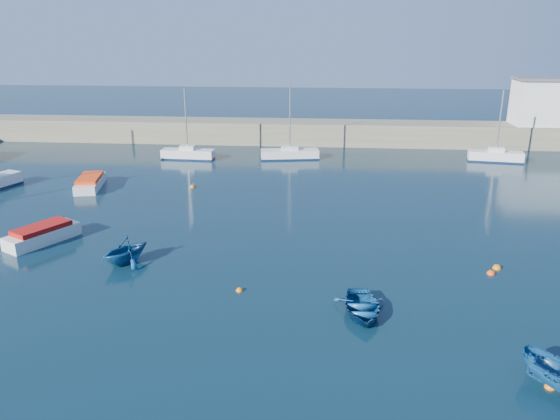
# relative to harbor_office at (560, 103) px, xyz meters

# --- Properties ---
(ground) EXTENTS (220.00, 220.00, 0.00)m
(ground) POSITION_rel_harbor_office_xyz_m (-30.00, -46.00, -5.10)
(ground) COLOR #0B2331
(ground) RESTS_ON ground
(back_wall) EXTENTS (96.00, 4.50, 2.60)m
(back_wall) POSITION_rel_harbor_office_xyz_m (-30.00, 0.00, -3.80)
(back_wall) COLOR #756F59
(back_wall) RESTS_ON ground
(harbor_office) EXTENTS (10.00, 4.00, 5.00)m
(harbor_office) POSITION_rel_harbor_office_xyz_m (0.00, 0.00, 0.00)
(harbor_office) COLOR silver
(harbor_office) RESTS_ON back_wall
(sailboat_5) EXTENTS (5.53, 1.78, 7.30)m
(sailboat_5) POSITION_rel_harbor_office_xyz_m (-40.69, -9.44, -4.53)
(sailboat_5) COLOR silver
(sailboat_5) RESTS_ON ground
(sailboat_6) EXTENTS (6.23, 2.68, 7.92)m
(sailboat_6) POSITION_rel_harbor_office_xyz_m (-30.00, -8.43, -4.56)
(sailboat_6) COLOR silver
(sailboat_6) RESTS_ON ground
(sailboat_7) EXTENTS (5.57, 2.27, 7.26)m
(sailboat_7) POSITION_rel_harbor_office_xyz_m (-8.74, -7.79, -4.51)
(sailboat_7) COLOR silver
(sailboat_7) RESTS_ON ground
(motorboat_1) EXTENTS (3.72, 4.90, 1.15)m
(motorboat_1) POSITION_rel_harbor_office_xyz_m (-44.23, -33.35, -4.56)
(motorboat_1) COLOR silver
(motorboat_1) RESTS_ON ground
(motorboat_2) EXTENTS (2.76, 5.30, 1.04)m
(motorboat_2) POSITION_rel_harbor_office_xyz_m (-46.41, -20.87, -4.61)
(motorboat_2) COLOR silver
(motorboat_2) RESTS_ON ground
(dinghy_center) EXTENTS (2.80, 3.75, 0.74)m
(dinghy_center) POSITION_rel_harbor_office_xyz_m (-24.29, -41.01, -4.73)
(dinghy_center) COLOR navy
(dinghy_center) RESTS_ON ground
(dinghy_left) EXTENTS (3.97, 4.08, 1.64)m
(dinghy_left) POSITION_rel_harbor_office_xyz_m (-37.75, -36.11, -4.28)
(dinghy_left) COLOR navy
(dinghy_left) RESTS_ON ground
(buoy_0) EXTENTS (0.38, 0.38, 0.38)m
(buoy_0) POSITION_rel_harbor_office_xyz_m (-30.54, -39.08, -5.10)
(buoy_0) COLOR orange
(buoy_0) RESTS_ON ground
(buoy_1) EXTENTS (0.47, 0.47, 0.47)m
(buoy_1) POSITION_rel_harbor_office_xyz_m (-16.77, -35.81, -5.10)
(buoy_1) COLOR #E24310
(buoy_1) RESTS_ON ground
(buoy_2) EXTENTS (0.50, 0.50, 0.50)m
(buoy_2) POSITION_rel_harbor_office_xyz_m (-16.23, -35.03, -5.10)
(buoy_2) COLOR orange
(buoy_2) RESTS_ON ground
(buoy_3) EXTENTS (0.49, 0.49, 0.49)m
(buoy_3) POSITION_rel_harbor_office_xyz_m (-37.65, -20.01, -5.10)
(buoy_3) COLOR orange
(buoy_3) RESTS_ON ground
(buoy_5) EXTENTS (0.41, 0.41, 0.41)m
(buoy_5) POSITION_rel_harbor_office_xyz_m (-17.38, -46.11, -5.10)
(buoy_5) COLOR orange
(buoy_5) RESTS_ON ground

